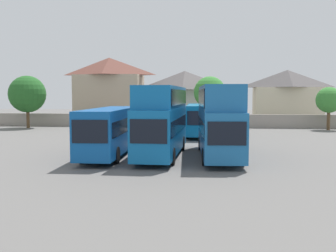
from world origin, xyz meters
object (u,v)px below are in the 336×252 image
Objects in this scene: bus_1 at (111,129)px; bus_5 at (199,118)px; house_terrace_centre at (185,96)px; house_terrace_left at (109,89)px; house_terrace_right at (287,96)px; tree_left_of_lot at (329,100)px; tree_right_of_lot at (27,94)px; bus_3 at (219,117)px; tree_behind_wall at (210,92)px; bus_4 at (156,117)px; bus_2 at (162,117)px.

bus_1 reaches higher than bus_5.
house_terrace_left is at bearing -175.53° from house_terrace_centre.
tree_left_of_lot is (2.88, -11.66, -0.46)m from house_terrace_right.
house_terrace_right is at bearing 103.87° from tree_left_of_lot.
tree_left_of_lot is 0.78× the size of tree_right_of_lot.
tree_left_of_lot is 38.66m from tree_right_of_lot.
bus_3 reaches higher than bus_1.
tree_right_of_lot is at bearing -147.25° from house_terrace_centre.
tree_behind_wall reaches higher than tree_left_of_lot.
bus_5 is 0.99× the size of house_terrace_centre.
tree_right_of_lot reaches higher than bus_4.
tree_right_of_lot is at bearing -111.27° from bus_4.
house_terrace_right reaches higher than bus_2.
tree_right_of_lot reaches higher than bus_5.
bus_1 is 7.84m from bus_3.
bus_1 is 2.09× the size of tree_left_of_lot.
house_terrace_left reaches higher than bus_5.
bus_2 is 29.31m from tree_left_of_lot.
bus_3 is at bearing -41.73° from tree_right_of_lot.
bus_2 is (3.79, -0.07, 0.85)m from bus_1.
house_terrace_right is at bearing 31.11° from tree_behind_wall.
tree_left_of_lot reaches higher than bus_3.
tree_behind_wall is 24.52m from tree_right_of_lot.
tree_behind_wall is at bearing -21.95° from house_terrace_left.
tree_behind_wall is at bearing 163.83° from bus_1.
tree_right_of_lot reaches higher than tree_left_of_lot.
bus_4 is 26.41m from house_terrace_right.
house_terrace_right is (27.74, 0.76, -1.04)m from house_terrace_left.
bus_1 is 15.95m from bus_5.
tree_left_of_lot is (18.13, 23.01, 0.91)m from bus_2.
bus_3 reaches higher than bus_4.
house_terrace_centre is at bearing 32.75° from tree_right_of_lot.
bus_4 is 1.69× the size of tree_behind_wall.
bus_2 is at bearing -97.02° from tree_behind_wall.
bus_1 is at bearing -95.31° from house_terrace_centre.
bus_5 is at bearing -17.52° from tree_right_of_lot.
bus_5 is (4.78, -0.46, -0.04)m from bus_4.
bus_3 is 1.04× the size of house_terrace_left.
bus_1 is at bearing -52.70° from tree_right_of_lot.
bus_3 is at bearing 89.10° from bus_1.
bus_2 is at bearing -69.78° from house_terrace_left.
bus_3 is at bearing -108.05° from house_terrace_right.
bus_3 is 26.89m from tree_left_of_lot.
tree_behind_wall is at bearing 12.96° from tree_right_of_lot.
house_terrace_centre is at bearing 173.17° from bus_1.
bus_5 is 1.07× the size of house_terrace_right.
tree_behind_wall is (-11.87, -7.16, 0.53)m from house_terrace_right.
house_terrace_centre is (-2.79, 20.01, 2.25)m from bus_5.
bus_3 is 1.60× the size of tree_behind_wall.
bus_5 is 13.04m from tree_behind_wall.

